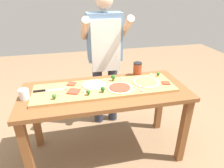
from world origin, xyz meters
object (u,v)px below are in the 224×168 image
at_px(broccoli_floret_center_left, 54,96).
at_px(broccoli_floret_back_left, 103,89).
at_px(cheese_crumble_a, 142,91).
at_px(cheese_crumble_d, 67,88).
at_px(cheese_crumble_f, 84,91).
at_px(flour_cup, 24,95).
at_px(pizza_whole_pesto_green, 146,82).
at_px(cheese_crumble_e, 121,78).
at_px(cook_center, 105,52).
at_px(broccoli_floret_front_mid, 88,92).
at_px(prep_table, 106,101).
at_px(pizza_slice_near_right, 71,84).
at_px(broccoli_floret_front_left, 158,74).
at_px(pizza_slice_near_left, 166,83).
at_px(chefs_knife, 45,90).
at_px(pizza_whole_tomato_red, 120,88).
at_px(cheese_crumble_b, 151,75).
at_px(pizza_slice_far_left, 74,91).
at_px(broccoli_floret_back_mid, 113,77).
at_px(sauce_jar, 137,69).

xyz_separation_m(broccoli_floret_center_left, broccoli_floret_back_left, (0.43, 0.03, 0.00)).
relative_size(cheese_crumble_a, cheese_crumble_d, 0.90).
xyz_separation_m(cheese_crumble_f, flour_cup, (-0.53, 0.04, 0.01)).
bearing_deg(pizza_whole_pesto_green, cheese_crumble_e, 147.40).
height_order(flour_cup, cook_center, cook_center).
bearing_deg(cheese_crumble_e, cook_center, 103.11).
bearing_deg(broccoli_floret_front_mid, prep_table, 32.03).
bearing_deg(pizza_slice_near_right, cheese_crumble_f, -61.20).
relative_size(pizza_slice_near_right, broccoli_floret_front_left, 1.66).
distance_m(pizza_slice_near_left, cheese_crumble_a, 0.32).
xyz_separation_m(chefs_knife, broccoli_floret_front_mid, (0.39, -0.17, 0.03)).
xyz_separation_m(prep_table, cook_center, (0.11, 0.59, 0.32)).
bearing_deg(pizza_slice_near_left, pizza_whole_tomato_red, -179.18).
xyz_separation_m(broccoli_floret_back_left, flour_cup, (-0.70, 0.08, -0.02)).
xyz_separation_m(pizza_slice_near_left, cheese_crumble_e, (-0.41, 0.21, 0.00)).
bearing_deg(prep_table, pizza_whole_tomato_red, -18.83).
bearing_deg(cheese_crumble_f, cheese_crumble_a, -11.38).
height_order(pizza_slice_near_right, pizza_slice_near_left, same).
distance_m(broccoli_floret_back_left, flour_cup, 0.70).
height_order(broccoli_floret_front_left, cheese_crumble_d, broccoli_floret_front_left).
bearing_deg(prep_table, cheese_crumble_f, -166.87).
bearing_deg(cook_center, cheese_crumble_f, -116.56).
relative_size(broccoli_floret_front_left, cheese_crumble_b, 2.33).
bearing_deg(pizza_slice_near_left, cheese_crumble_d, 174.70).
relative_size(broccoli_floret_front_left, broccoli_floret_front_mid, 0.86).
bearing_deg(prep_table, cheese_crumble_b, 18.34).
bearing_deg(pizza_slice_near_left, cook_center, 129.03).
bearing_deg(pizza_slice_near_left, pizza_whole_pesto_green, 161.25).
distance_m(pizza_slice_far_left, cheese_crumble_b, 0.88).
height_order(pizza_whole_pesto_green, flour_cup, flour_cup).
bearing_deg(cheese_crumble_a, pizza_slice_near_left, 21.26).
bearing_deg(broccoli_floret_back_mid, pizza_slice_far_left, -159.24).
xyz_separation_m(pizza_whole_tomato_red, cheese_crumble_f, (-0.34, -0.00, 0.00)).
bearing_deg(chefs_knife, broccoli_floret_back_left, -15.36).
distance_m(pizza_slice_near_left, sauce_jar, 0.37).
relative_size(prep_table, cheese_crumble_d, 92.05).
xyz_separation_m(cheese_crumble_e, flour_cup, (-0.94, -0.18, 0.01)).
distance_m(pizza_whole_pesto_green, cheese_crumble_b, 0.20).
bearing_deg(broccoli_floret_center_left, pizza_whole_pesto_green, 8.90).
relative_size(broccoli_floret_center_left, sauce_jar, 0.33).
height_order(broccoli_floret_back_mid, broccoli_floret_back_left, broccoli_floret_back_mid).
height_order(pizza_whole_pesto_green, broccoli_floret_front_mid, broccoli_floret_front_mid).
bearing_deg(flour_cup, broccoli_floret_back_mid, 9.85).
distance_m(pizza_slice_near_left, cheese_crumble_b, 0.23).
bearing_deg(broccoli_floret_front_mid, sauce_jar, 32.48).
height_order(prep_table, flour_cup, flour_cup).
distance_m(broccoli_floret_front_mid, cheese_crumble_a, 0.50).
bearing_deg(cheese_crumble_e, broccoli_floret_front_mid, -143.99).
bearing_deg(broccoli_floret_center_left, chefs_knife, 118.09).
height_order(broccoli_floret_center_left, broccoli_floret_back_mid, broccoli_floret_back_mid).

